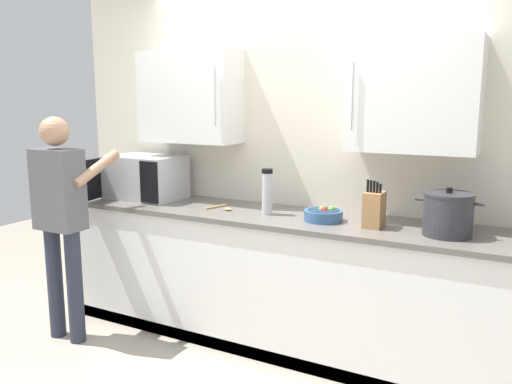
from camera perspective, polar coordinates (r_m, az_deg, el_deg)
back_wall_tiled at (r=3.75m, az=4.71°, el=5.58°), size 3.93×0.44×2.61m
counter_unit at (r=3.66m, az=2.46°, el=-9.66°), size 3.25×0.66×0.94m
microwave_oven at (r=4.19m, az=-12.56°, el=1.65°), size 0.59×0.82×0.34m
fruit_bowl at (r=3.36m, az=7.48°, el=-2.48°), size 0.25×0.25×0.09m
wooden_spoon at (r=3.70m, az=-3.71°, el=-1.76°), size 0.19×0.19×0.02m
stock_pot at (r=3.15m, az=20.46°, el=-2.32°), size 0.38×0.28×0.28m
thermos_flask at (r=3.50m, az=1.24°, el=0.06°), size 0.08×0.08×0.31m
knife_block at (r=3.23m, az=12.93°, el=-1.86°), size 0.11×0.15×0.30m
person_figure at (r=3.84m, az=-20.83°, el=-1.86°), size 0.44×0.51×1.60m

